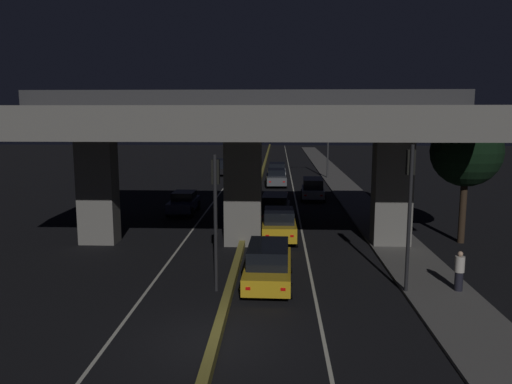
% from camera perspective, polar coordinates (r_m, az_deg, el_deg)
% --- Properties ---
extents(ground_plane, '(200.00, 200.00, 0.00)m').
position_cam_1_polar(ground_plane, '(16.07, -4.51, -16.61)').
color(ground_plane, black).
extents(lane_line_left_inner, '(0.12, 126.00, 0.00)m').
position_cam_1_polar(lane_line_left_inner, '(50.15, -3.38, 0.90)').
color(lane_line_left_inner, beige).
rests_on(lane_line_left_inner, ground_plane).
extents(lane_line_right_inner, '(0.12, 126.00, 0.00)m').
position_cam_1_polar(lane_line_right_inner, '(49.90, 4.19, 0.86)').
color(lane_line_right_inner, beige).
rests_on(lane_line_right_inner, ground_plane).
extents(median_divider, '(0.31, 126.00, 0.36)m').
position_cam_1_polar(median_divider, '(49.89, 0.39, 1.09)').
color(median_divider, olive).
rests_on(median_divider, ground_plane).
extents(sidewalk_right, '(2.83, 126.00, 0.12)m').
position_cam_1_polar(sidewalk_right, '(43.41, 10.88, -0.40)').
color(sidewalk_right, '#5B5956').
rests_on(sidewalk_right, ground_plane).
extents(elevated_overpass, '(23.37, 12.94, 8.17)m').
position_cam_1_polar(elevated_overpass, '(26.14, -1.53, 7.38)').
color(elevated_overpass, slate).
rests_on(elevated_overpass, ground_plane).
extents(traffic_light_left_of_median, '(0.30, 0.49, 5.40)m').
position_cam_1_polar(traffic_light_left_of_median, '(19.33, -4.64, -0.81)').
color(traffic_light_left_of_median, black).
rests_on(traffic_light_left_of_median, ground_plane).
extents(traffic_light_right_of_median, '(0.30, 0.49, 5.80)m').
position_cam_1_polar(traffic_light_right_of_median, '(19.78, 17.16, -0.22)').
color(traffic_light_right_of_median, black).
rests_on(traffic_light_right_of_median, ground_plane).
extents(street_lamp, '(2.35, 0.32, 7.11)m').
position_cam_1_polar(street_lamp, '(54.54, 7.86, 5.98)').
color(street_lamp, '#2D2D30').
rests_on(street_lamp, ground_plane).
extents(car_taxi_yellow_lead, '(2.07, 4.81, 1.68)m').
position_cam_1_polar(car_taxi_yellow_lead, '(20.59, 1.41, -8.22)').
color(car_taxi_yellow_lead, gold).
rests_on(car_taxi_yellow_lead, ground_plane).
extents(car_taxi_yellow_second, '(2.01, 4.01, 1.76)m').
position_cam_1_polar(car_taxi_yellow_second, '(27.50, 2.64, -3.74)').
color(car_taxi_yellow_second, gold).
rests_on(car_taxi_yellow_second, ground_plane).
extents(car_black_third, '(2.19, 4.84, 1.67)m').
position_cam_1_polar(car_black_third, '(33.22, 2.20, -1.62)').
color(car_black_third, black).
rests_on(car_black_third, ground_plane).
extents(car_silver_fourth, '(2.09, 4.26, 1.74)m').
position_cam_1_polar(car_silver_fourth, '(41.14, 6.50, 0.43)').
color(car_silver_fourth, gray).
rests_on(car_silver_fourth, ground_plane).
extents(car_grey_fifth, '(2.15, 4.29, 1.69)m').
position_cam_1_polar(car_grey_fifth, '(48.47, 2.32, 1.68)').
color(car_grey_fifth, '#515459').
rests_on(car_grey_fifth, ground_plane).
extents(car_silver_sixth, '(2.06, 4.49, 1.71)m').
position_cam_1_polar(car_silver_sixth, '(54.52, 2.42, 2.47)').
color(car_silver_sixth, gray).
rests_on(car_silver_sixth, ground_plane).
extents(car_dark_blue_lead_oncoming, '(1.86, 4.16, 1.54)m').
position_cam_1_polar(car_dark_blue_lead_oncoming, '(35.47, -8.26, -1.17)').
color(car_dark_blue_lead_oncoming, '#141938').
rests_on(car_dark_blue_lead_oncoming, ground_plane).
extents(car_dark_green_second_oncoming, '(2.10, 4.80, 1.74)m').
position_cam_1_polar(car_dark_green_second_oncoming, '(48.34, -1.58, 1.72)').
color(car_dark_green_second_oncoming, black).
rests_on(car_dark_green_second_oncoming, ground_plane).
extents(car_black_third_oncoming, '(1.99, 4.01, 1.84)m').
position_cam_1_polar(car_black_third_oncoming, '(57.52, -3.99, 2.88)').
color(car_black_third_oncoming, black).
rests_on(car_black_third_oncoming, ground_plane).
extents(car_dark_green_fourth_oncoming, '(2.16, 4.40, 1.89)m').
position_cam_1_polar(car_dark_green_fourth_oncoming, '(71.15, -0.16, 4.07)').
color(car_dark_green_fourth_oncoming, black).
rests_on(car_dark_green_fourth_oncoming, ground_plane).
extents(motorcycle_red_filtering_near, '(0.32, 1.90, 1.52)m').
position_cam_1_polar(motorcycle_red_filtering_near, '(21.15, -0.36, -8.38)').
color(motorcycle_red_filtering_near, black).
rests_on(motorcycle_red_filtering_near, ground_plane).
extents(motorcycle_black_filtering_mid, '(0.33, 2.03, 1.52)m').
position_cam_1_polar(motorcycle_black_filtering_mid, '(28.68, -0.20, -3.78)').
color(motorcycle_black_filtering_mid, black).
rests_on(motorcycle_black_filtering_mid, ground_plane).
extents(pedestrian_on_sidewalk, '(0.37, 0.37, 1.57)m').
position_cam_1_polar(pedestrian_on_sidewalk, '(21.08, 22.22, -8.38)').
color(pedestrian_on_sidewalk, black).
rests_on(pedestrian_on_sidewalk, sidewalk_right).
extents(roadside_tree_kerbside_near, '(3.72, 3.72, 6.83)m').
position_cam_1_polar(roadside_tree_kerbside_near, '(28.77, 22.91, 4.22)').
color(roadside_tree_kerbside_near, '#2D2116').
rests_on(roadside_tree_kerbside_near, ground_plane).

